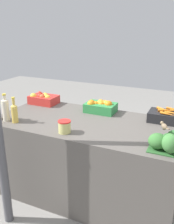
% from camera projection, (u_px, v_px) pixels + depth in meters
% --- Properties ---
extents(ground_plane, '(10.00, 10.00, 0.00)m').
position_uv_depth(ground_plane, '(87.00, 190.00, 2.81)').
color(ground_plane, gray).
extents(market_table, '(1.89, 0.94, 0.84)m').
position_uv_depth(market_table, '(87.00, 158.00, 2.68)').
color(market_table, '#56514C').
rests_on(market_table, ground_plane).
extents(apple_crate, '(0.33, 0.23, 0.14)m').
position_uv_depth(apple_crate, '(43.00, 99.00, 3.09)').
color(apple_crate, red).
rests_on(apple_crate, market_table).
extents(orange_crate, '(0.33, 0.23, 0.14)m').
position_uv_depth(orange_crate, '(100.00, 106.00, 2.79)').
color(orange_crate, '#2D8442').
rests_on(orange_crate, market_table).
extents(carrot_crate, '(0.33, 0.24, 0.14)m').
position_uv_depth(carrot_crate, '(166.00, 116.00, 2.51)').
color(carrot_crate, black).
rests_on(carrot_crate, market_table).
extents(broccoli_pile, '(0.24, 0.19, 0.18)m').
position_uv_depth(broccoli_pile, '(166.00, 142.00, 1.91)').
color(broccoli_pile, '#2D602D').
rests_on(broccoli_pile, market_table).
extents(juice_bottle_cloudy, '(0.07, 0.07, 0.28)m').
position_uv_depth(juice_bottle_cloudy, '(6.00, 109.00, 2.51)').
color(juice_bottle_cloudy, beige).
rests_on(juice_bottle_cloudy, market_table).
extents(juice_bottle_golden, '(0.06, 0.06, 0.26)m').
position_uv_depth(juice_bottle_golden, '(14.00, 112.00, 2.47)').
color(juice_bottle_golden, gold).
rests_on(juice_bottle_golden, market_table).
extents(pickle_jar, '(0.12, 0.12, 0.11)m').
position_uv_depth(pickle_jar, '(65.00, 127.00, 2.26)').
color(pickle_jar, '#D1CC75').
rests_on(pickle_jar, market_table).
extents(sparrow_bird, '(0.09, 0.12, 0.05)m').
position_uv_depth(sparrow_bird, '(164.00, 126.00, 1.89)').
color(sparrow_bird, '#4C3D2D').
rests_on(sparrow_bird, broccoli_pile).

